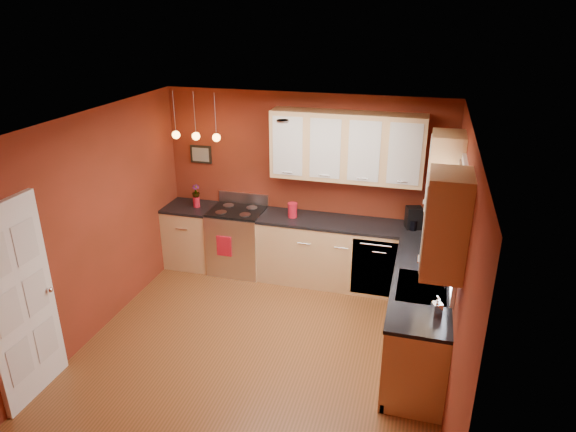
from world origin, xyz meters
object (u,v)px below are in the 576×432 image
(red_canister, at_px, (293,210))
(coffee_maker, at_px, (414,219))
(sink, at_px, (422,289))
(gas_range, at_px, (238,240))
(soap_pump, at_px, (437,306))

(red_canister, distance_m, coffee_maker, 1.63)
(sink, distance_m, red_canister, 2.33)
(sink, bearing_deg, red_canister, 140.33)
(red_canister, height_order, coffee_maker, coffee_maker)
(gas_range, distance_m, coffee_maker, 2.53)
(gas_range, relative_size, coffee_maker, 3.84)
(soap_pump, bearing_deg, coffee_maker, 98.71)
(sink, height_order, coffee_maker, coffee_maker)
(red_canister, bearing_deg, gas_range, 179.02)
(sink, bearing_deg, gas_range, 150.22)
(coffee_maker, distance_m, soap_pump, 2.07)
(red_canister, relative_size, soap_pump, 1.03)
(coffee_maker, xyz_separation_m, soap_pump, (0.31, -2.04, -0.03))
(sink, distance_m, soap_pump, 0.54)
(red_canister, height_order, soap_pump, red_canister)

